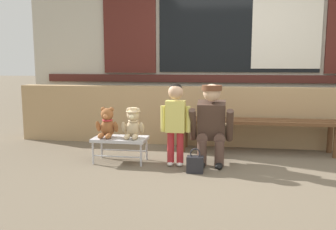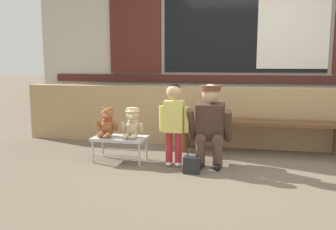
# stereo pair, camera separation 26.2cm
# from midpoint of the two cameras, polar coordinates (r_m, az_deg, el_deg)

# --- Properties ---
(ground_plane) EXTENTS (60.00, 60.00, 0.00)m
(ground_plane) POSITION_cam_midpoint_polar(r_m,az_deg,el_deg) (3.83, 12.93, -9.78)
(ground_plane) COLOR brown
(brick_low_wall) EXTENTS (6.55, 0.25, 0.85)m
(brick_low_wall) POSITION_cam_midpoint_polar(r_m,az_deg,el_deg) (5.12, 13.09, -0.34)
(brick_low_wall) COLOR tan
(brick_low_wall) RESTS_ON ground
(shop_facade) EXTENTS (6.69, 0.26, 3.79)m
(shop_facade) POSITION_cam_midpoint_polar(r_m,az_deg,el_deg) (5.63, 13.62, 15.39)
(shop_facade) COLOR #B7B2A3
(shop_facade) RESTS_ON ground
(wooden_bench_long) EXTENTS (2.10, 0.40, 0.44)m
(wooden_bench_long) POSITION_cam_midpoint_polar(r_m,az_deg,el_deg) (4.78, 16.14, -1.69)
(wooden_bench_long) COLOR brown
(wooden_bench_long) RESTS_ON ground
(small_display_bench) EXTENTS (0.64, 0.36, 0.30)m
(small_display_bench) POSITION_cam_midpoint_polar(r_m,az_deg,el_deg) (4.27, -6.07, -4.01)
(small_display_bench) COLOR #BCBCC1
(small_display_bench) RESTS_ON ground
(teddy_bear_plain) EXTENTS (0.28, 0.26, 0.36)m
(teddy_bear_plain) POSITION_cam_midpoint_polar(r_m,az_deg,el_deg) (4.29, -8.13, -1.31)
(teddy_bear_plain) COLOR #93562D
(teddy_bear_plain) RESTS_ON small_display_bench
(teddy_bear_with_hat) EXTENTS (0.28, 0.27, 0.36)m
(teddy_bear_with_hat) POSITION_cam_midpoint_polar(r_m,az_deg,el_deg) (4.19, -4.03, -1.36)
(teddy_bear_with_hat) COLOR #CCB289
(teddy_bear_with_hat) RESTS_ON small_display_bench
(child_standing) EXTENTS (0.35, 0.18, 0.96)m
(child_standing) POSITION_cam_midpoint_polar(r_m,az_deg,el_deg) (4.00, 2.82, -0.07)
(child_standing) COLOR #B7282D
(child_standing) RESTS_ON ground
(adult_crouching) EXTENTS (0.50, 0.49, 0.95)m
(adult_crouching) POSITION_cam_midpoint_polar(r_m,az_deg,el_deg) (4.10, 8.84, -1.54)
(adult_crouching) COLOR brown
(adult_crouching) RESTS_ON ground
(handbag_on_ground) EXTENTS (0.18, 0.11, 0.27)m
(handbag_on_ground) POSITION_cam_midpoint_polar(r_m,az_deg,el_deg) (3.85, 5.87, -8.01)
(handbag_on_ground) COLOR #232328
(handbag_on_ground) RESTS_ON ground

